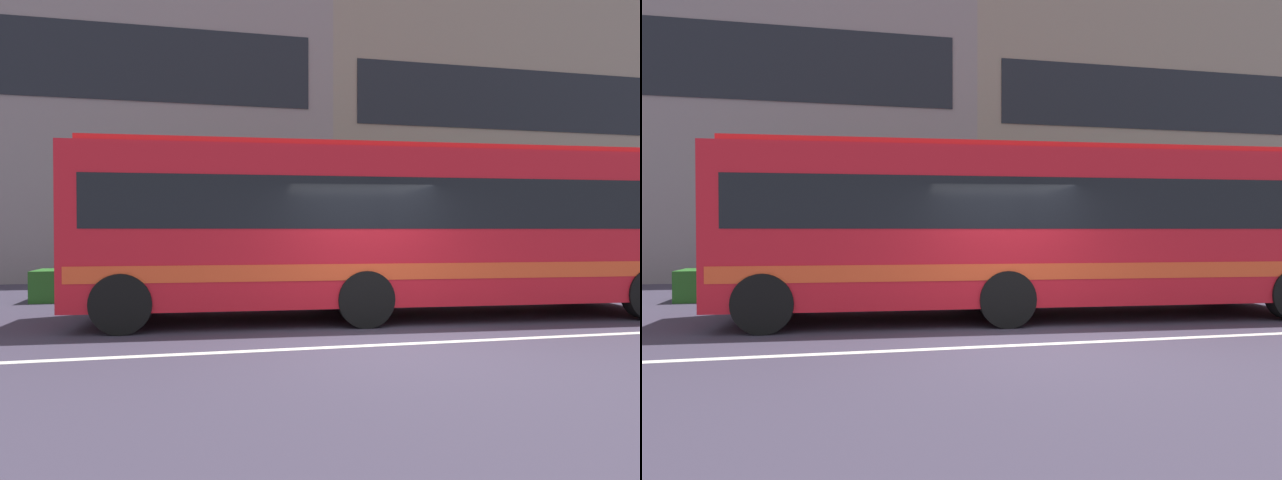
{
  "view_description": "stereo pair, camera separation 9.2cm",
  "coord_description": "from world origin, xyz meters",
  "views": [
    {
      "loc": [
        -2.69,
        -7.57,
        1.7
      ],
      "look_at": [
        -0.52,
        2.5,
        1.51
      ],
      "focal_mm": 30.28,
      "sensor_mm": 36.0,
      "label": 1
    },
    {
      "loc": [
        -2.6,
        -7.59,
        1.7
      ],
      "look_at": [
        -0.52,
        2.5,
        1.51
      ],
      "focal_mm": 30.28,
      "sensor_mm": 36.0,
      "label": 2
    }
  ],
  "objects": [
    {
      "name": "ground_plane",
      "position": [
        0.0,
        0.0,
        0.0
      ],
      "size": [
        160.0,
        160.0,
        0.0
      ],
      "primitive_type": "plane",
      "color": "#3A3446"
    },
    {
      "name": "lane_centre_line",
      "position": [
        0.0,
        0.0,
        0.0
      ],
      "size": [
        60.0,
        0.16,
        0.01
      ],
      "primitive_type": "cube",
      "color": "silver",
      "rests_on": "ground_plane"
    },
    {
      "name": "hedge_row_far",
      "position": [
        3.29,
        6.45,
        0.37
      ],
      "size": [
        19.89,
        1.1,
        0.75
      ],
      "primitive_type": "cube",
      "color": "#265E20",
      "rests_on": "ground_plane"
    },
    {
      "name": "apartment_block_left",
      "position": [
        -9.44,
        15.1,
        6.17
      ],
      "size": [
        22.42,
        8.33,
        12.33
      ],
      "color": "gray",
      "rests_on": "ground_plane"
    },
    {
      "name": "apartment_block_right",
      "position": [
        12.73,
        15.1,
        5.74
      ],
      "size": [
        21.91,
        8.33,
        11.47
      ],
      "color": "gray",
      "rests_on": "ground_plane"
    },
    {
      "name": "transit_bus",
      "position": [
        0.85,
        2.54,
        1.81
      ],
      "size": [
        11.74,
        3.23,
        3.28
      ],
      "color": "red",
      "rests_on": "ground_plane"
    }
  ]
}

